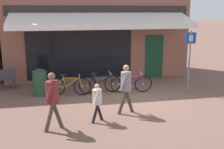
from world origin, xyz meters
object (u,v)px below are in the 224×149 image
at_px(pedestrian_child, 97,99).
at_px(litter_bin, 40,82).
at_px(bicycle_purple, 131,83).
at_px(parking_sign, 190,56).
at_px(bicycle_orange, 69,86).
at_px(pedestrian_second_adult, 52,95).
at_px(bicycle_black, 100,84).
at_px(pedestrian_adult, 126,84).

height_order(pedestrian_child, litter_bin, pedestrian_child).
distance_m(bicycle_purple, parking_sign, 2.54).
distance_m(litter_bin, parking_sign, 5.95).
height_order(bicycle_orange, bicycle_purple, bicycle_purple).
bearing_deg(bicycle_orange, pedestrian_second_adult, -91.37).
distance_m(bicycle_orange, pedestrian_child, 2.98).
bearing_deg(bicycle_orange, parking_sign, 1.51).
bearing_deg(litter_bin, pedestrian_second_adult, -81.70).
height_order(bicycle_orange, litter_bin, litter_bin).
xyz_separation_m(bicycle_black, parking_sign, (3.45, -0.70, 1.14)).
bearing_deg(bicycle_black, parking_sign, -16.24).
distance_m(bicycle_purple, pedestrian_child, 3.29).
bearing_deg(pedestrian_second_adult, bicycle_black, -122.97).
relative_size(bicycle_orange, bicycle_black, 0.99).
xyz_separation_m(bicycle_black, pedestrian_second_adult, (-1.85, -3.25, 0.62)).
bearing_deg(bicycle_black, pedestrian_adult, -84.35).
distance_m(pedestrian_adult, pedestrian_second_adult, 2.44).
xyz_separation_m(bicycle_orange, pedestrian_second_adult, (-0.61, -3.20, 0.62)).
bearing_deg(pedestrian_adult, litter_bin, -31.45).
bearing_deg(bicycle_black, pedestrian_child, -105.75).
relative_size(bicycle_orange, parking_sign, 0.69).
relative_size(pedestrian_adult, pedestrian_child, 1.36).
bearing_deg(bicycle_orange, litter_bin, 177.26).
relative_size(pedestrian_second_adult, parking_sign, 0.66).
distance_m(bicycle_purple, litter_bin, 3.61).
xyz_separation_m(pedestrian_second_adult, litter_bin, (-0.50, 3.44, -0.46)).
bearing_deg(litter_bin, pedestrian_adult, -42.93).
distance_m(bicycle_black, pedestrian_adult, 2.51).
bearing_deg(bicycle_purple, pedestrian_adult, -102.54).
bearing_deg(bicycle_black, bicycle_purple, -13.63).
relative_size(bicycle_black, pedestrian_second_adult, 1.05).
relative_size(bicycle_purple, pedestrian_child, 1.43).
distance_m(bicycle_orange, bicycle_black, 1.24).
xyz_separation_m(bicycle_orange, parking_sign, (4.68, -0.66, 1.15)).
bearing_deg(litter_bin, pedestrian_child, -60.34).
relative_size(pedestrian_adult, litter_bin, 1.50).
bearing_deg(pedestrian_adult, bicycle_orange, -43.09).
relative_size(pedestrian_adult, parking_sign, 0.65).
relative_size(bicycle_orange, pedestrian_child, 1.45).
relative_size(bicycle_black, bicycle_purple, 1.03).
bearing_deg(parking_sign, pedestrian_second_adult, -154.35).
bearing_deg(bicycle_purple, bicycle_black, 178.29).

